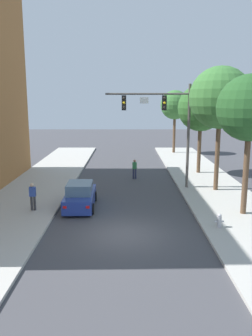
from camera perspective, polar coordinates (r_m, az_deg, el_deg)
name	(u,v)px	position (r m, az deg, el deg)	size (l,w,h in m)	color
ground_plane	(124,234)	(17.47, -0.31, -10.89)	(120.00, 120.00, 0.00)	#424247
traffic_signal_mast	(165,117)	(25.16, 6.49, 8.33)	(6.07, 0.38, 7.50)	#514C47
car_lead_blue	(80,196)	(21.53, -7.59, -4.63)	(1.91, 4.28, 1.60)	navy
pedestrian_sidewalk_left_walker	(33,195)	(21.04, -15.15, -4.35)	(0.36, 0.22, 1.64)	#333338
pedestrian_crossing_road	(134,168)	(28.91, 1.40, -0.02)	(0.36, 0.22, 1.64)	#232847
fire_hydrant	(219,220)	(18.49, 15.10, -8.34)	(0.48, 0.24, 0.72)	#B2B2B7
street_tree_nearest	(250,109)	(20.15, 19.77, 9.21)	(3.64, 3.64, 7.80)	brown
street_tree_second	(220,98)	(25.12, 15.25, 11.06)	(4.30, 4.30, 8.68)	brown
street_tree_third	(201,108)	(30.91, 12.22, 9.61)	(4.02, 4.02, 7.69)	brown
street_tree_farthest	(175,105)	(42.38, 8.04, 10.22)	(3.46, 3.46, 7.47)	brown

